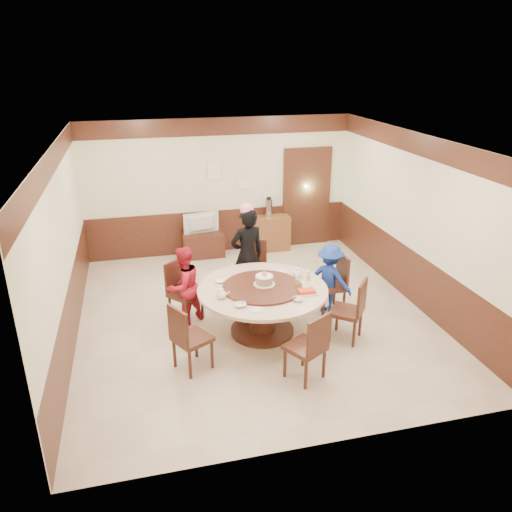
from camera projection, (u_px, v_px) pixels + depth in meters
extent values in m
plane|color=beige|center=(254.00, 315.00, 8.14)|extent=(6.00, 6.00, 0.00)
plane|color=silver|center=(253.00, 142.00, 7.08)|extent=(6.00, 6.00, 0.00)
cube|color=#EBE2C5|center=(219.00, 187.00, 10.31)|extent=(5.50, 0.04, 2.80)
cube|color=#EBE2C5|center=(325.00, 334.00, 4.91)|extent=(5.50, 0.04, 2.80)
cube|color=#EBE2C5|center=(63.00, 250.00, 7.00)|extent=(0.04, 6.00, 2.80)
cube|color=#EBE2C5|center=(415.00, 221.00, 8.22)|extent=(0.04, 6.00, 2.80)
cube|color=#401D14|center=(253.00, 290.00, 7.97)|extent=(5.50, 6.00, 0.90)
cube|color=#401D14|center=(253.00, 154.00, 7.15)|extent=(5.50, 6.00, 0.35)
cube|color=#401D14|center=(306.00, 198.00, 10.82)|extent=(1.05, 0.08, 2.18)
cube|color=#8FDD9C|center=(306.00, 198.00, 10.83)|extent=(0.88, 0.02, 2.05)
cylinder|color=#401D14|center=(262.00, 330.00, 7.63)|extent=(0.97, 0.97, 0.06)
cylinder|color=#401D14|center=(262.00, 311.00, 7.51)|extent=(0.39, 0.39, 0.65)
cylinder|color=beige|center=(262.00, 289.00, 7.37)|extent=(1.93, 1.93, 0.05)
cylinder|color=#401D14|center=(262.00, 287.00, 7.36)|extent=(1.18, 1.18, 0.03)
cube|color=#401D14|center=(330.00, 286.00, 8.10)|extent=(0.46, 0.46, 0.06)
cube|color=#401D14|center=(343.00, 270.00, 8.06)|extent=(0.06, 0.42, 0.50)
cube|color=#401D14|center=(329.00, 299.00, 8.19)|extent=(0.36, 0.36, 0.42)
cube|color=#401D14|center=(255.00, 272.00, 8.62)|extent=(0.52, 0.52, 0.06)
cube|color=#401D14|center=(255.00, 253.00, 8.72)|extent=(0.42, 0.13, 0.50)
cube|color=#401D14|center=(255.00, 285.00, 8.71)|extent=(0.36, 0.36, 0.42)
cube|color=#401D14|center=(185.00, 294.00, 7.84)|extent=(0.62, 0.62, 0.06)
cube|color=#401D14|center=(175.00, 275.00, 7.85)|extent=(0.35, 0.30, 0.50)
cube|color=#401D14|center=(186.00, 308.00, 7.93)|extent=(0.36, 0.36, 0.42)
cube|color=#401D14|center=(192.00, 339.00, 6.62)|extent=(0.60, 0.60, 0.06)
cube|color=#401D14|center=(178.00, 326.00, 6.39)|extent=(0.24, 0.39, 0.50)
cube|color=#401D14|center=(193.00, 354.00, 6.71)|extent=(0.36, 0.36, 0.42)
cube|color=#401D14|center=(305.00, 347.00, 6.42)|extent=(0.60, 0.60, 0.06)
cube|color=#401D14|center=(319.00, 335.00, 6.18)|extent=(0.38, 0.24, 0.50)
cube|color=#401D14|center=(304.00, 363.00, 6.51)|extent=(0.36, 0.36, 0.42)
cube|color=#401D14|center=(346.00, 312.00, 7.31)|extent=(0.62, 0.62, 0.06)
cube|color=#401D14|center=(362.00, 298.00, 7.12)|extent=(0.30, 0.35, 0.50)
cube|color=#401D14|center=(345.00, 326.00, 7.40)|extent=(0.36, 0.36, 0.42)
imported|color=black|center=(247.00, 256.00, 8.34)|extent=(0.67, 0.51, 1.65)
imported|color=#B5182C|center=(184.00, 286.00, 7.69)|extent=(0.78, 0.75, 1.27)
imported|color=navy|center=(330.00, 279.00, 8.05)|extent=(0.83, 0.85, 1.17)
cylinder|color=white|center=(264.00, 284.00, 7.40)|extent=(0.32, 0.32, 0.01)
cylinder|color=gray|center=(264.00, 280.00, 7.37)|extent=(0.26, 0.26, 0.12)
cylinder|color=white|center=(264.00, 276.00, 7.35)|extent=(0.26, 0.26, 0.01)
sphere|color=pink|center=(264.00, 274.00, 7.33)|extent=(0.07, 0.07, 0.07)
ellipsoid|color=white|center=(221.00, 295.00, 7.02)|extent=(0.17, 0.15, 0.13)
ellipsoid|color=white|center=(298.00, 273.00, 7.71)|extent=(0.17, 0.15, 0.13)
imported|color=white|center=(220.00, 281.00, 7.53)|extent=(0.14, 0.14, 0.03)
imported|color=white|center=(298.00, 299.00, 6.97)|extent=(0.15, 0.15, 0.05)
imported|color=white|center=(240.00, 305.00, 6.82)|extent=(0.16, 0.16, 0.04)
imported|color=white|center=(307.00, 287.00, 7.33)|extent=(0.12, 0.12, 0.04)
cylinder|color=white|center=(257.00, 310.00, 6.72)|extent=(0.18, 0.18, 0.01)
cylinder|color=white|center=(282.00, 271.00, 7.91)|extent=(0.18, 0.18, 0.01)
cube|color=white|center=(307.00, 293.00, 7.18)|extent=(0.30, 0.20, 0.02)
cube|color=red|center=(307.00, 291.00, 7.17)|extent=(0.24, 0.15, 0.04)
cylinder|color=silver|center=(297.00, 280.00, 7.41)|extent=(0.06, 0.06, 0.16)
cylinder|color=silver|center=(308.00, 276.00, 7.56)|extent=(0.06, 0.06, 0.16)
cube|color=#401D14|center=(203.00, 245.00, 10.42)|extent=(0.85, 0.45, 0.50)
imported|color=gray|center=(202.00, 224.00, 10.25)|extent=(0.76, 0.24, 0.43)
cube|color=brown|center=(270.00, 233.00, 10.73)|extent=(0.80, 0.40, 0.75)
cylinder|color=silver|center=(269.00, 208.00, 10.51)|extent=(0.15, 0.15, 0.38)
cube|color=white|center=(214.00, 171.00, 10.11)|extent=(0.25, 0.00, 0.35)
cube|color=white|center=(246.00, 184.00, 10.37)|extent=(0.30, 0.00, 0.22)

